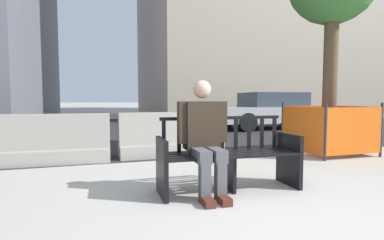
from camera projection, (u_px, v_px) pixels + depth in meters
ground_plane at (275, 210)px, 2.96m from camera, size 200.00×200.00×0.00m
street_asphalt at (145, 128)px, 11.24m from camera, size 120.00×12.00×0.01m
street_bench at (229, 157)px, 3.60m from camera, size 1.70×0.56×0.88m
seated_person at (204, 135)px, 3.43m from camera, size 0.58×0.73×1.31m
jersey_barrier_centre at (171, 138)px, 5.88m from camera, size 2.01×0.71×0.84m
jersey_barrier_left at (50, 143)px, 5.16m from camera, size 2.03×0.76×0.84m
construction_fence at (328, 128)px, 6.09m from camera, size 1.34×1.34×1.03m
car_sedan_mid at (269, 110)px, 11.22m from camera, size 4.19×2.12×1.34m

